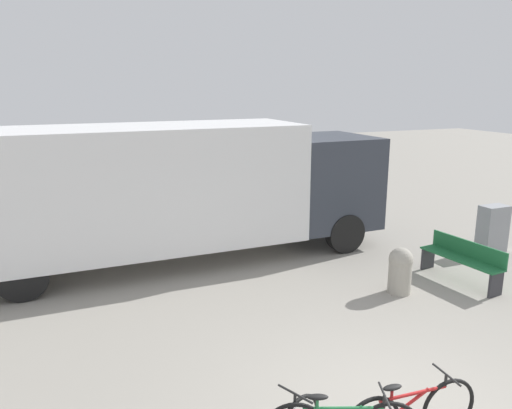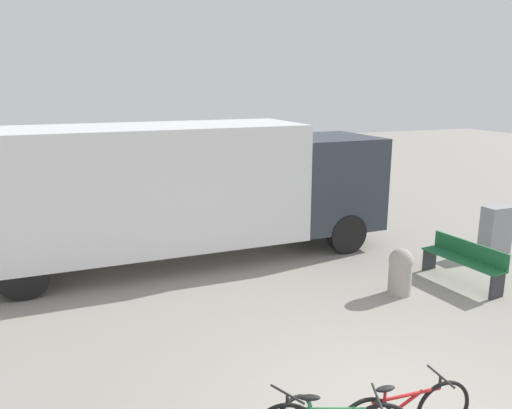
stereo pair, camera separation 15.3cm
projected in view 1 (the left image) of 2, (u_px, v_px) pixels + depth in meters
delivery_truck at (168, 187)px, 10.54m from camera, size 9.52×2.35×2.94m
park_bench at (463, 258)px, 9.70m from camera, size 0.56×1.74×0.81m
bollard_near_bench at (400, 269)px, 9.14m from camera, size 0.44×0.44×0.87m
utility_box at (493, 229)px, 11.43m from camera, size 0.63×0.39×1.08m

